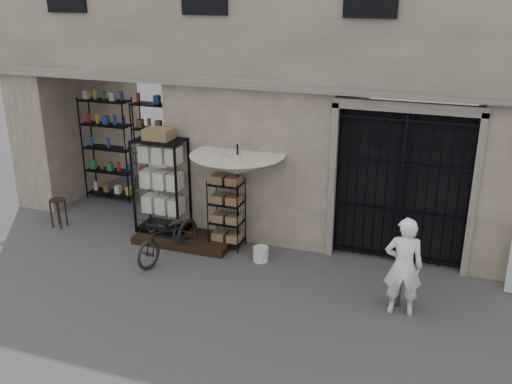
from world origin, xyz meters
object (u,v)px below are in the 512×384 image
at_px(shopkeeper, 399,312).
at_px(white_bucket, 261,254).
at_px(display_cabinet, 162,190).
at_px(wooden_stool, 59,212).
at_px(wire_rack, 227,214).
at_px(steel_bollard, 397,282).
at_px(market_umbrella, 238,159).
at_px(bicycle, 170,257).

bearing_deg(shopkeeper, white_bucket, -27.73).
bearing_deg(white_bucket, display_cabinet, 170.65).
distance_m(white_bucket, wooden_stool, 4.67).
height_order(wooden_stool, shopkeeper, wooden_stool).
bearing_deg(wire_rack, shopkeeper, -27.73).
xyz_separation_m(wire_rack, steel_bollard, (3.46, -1.13, -0.27)).
bearing_deg(steel_bollard, white_bucket, 163.81).
relative_size(display_cabinet, shopkeeper, 1.28).
bearing_deg(market_umbrella, shopkeeper, -21.91).
xyz_separation_m(steel_bollard, shopkeeper, (0.09, -0.20, -0.43)).
distance_m(wire_rack, steel_bollard, 3.65).
xyz_separation_m(display_cabinet, white_bucket, (2.28, -0.38, -0.89)).
bearing_deg(steel_bollard, bicycle, 175.93).
bearing_deg(bicycle, market_umbrella, 48.79).
bearing_deg(steel_bollard, wooden_stool, 173.56).
height_order(white_bucket, steel_bollard, steel_bollard).
xyz_separation_m(wooden_stool, steel_bollard, (7.29, -0.82, 0.09)).
bearing_deg(steel_bollard, shopkeeper, -66.39).
distance_m(wooden_stool, steel_bollard, 7.33).
height_order(bicycle, steel_bollard, bicycle).
bearing_deg(shopkeeper, wooden_stool, -16.12).
bearing_deg(white_bucket, bicycle, -165.18).
relative_size(wire_rack, white_bucket, 4.88).
xyz_separation_m(wire_rack, market_umbrella, (0.24, 0.01, 1.17)).
height_order(wire_rack, shopkeeper, wire_rack).
relative_size(wire_rack, wooden_stool, 2.23).
xyz_separation_m(market_umbrella, white_bucket, (0.60, -0.37, -1.72)).
bearing_deg(steel_bollard, wire_rack, 161.96).
bearing_deg(wooden_stool, bicycle, -9.86).
bearing_deg(display_cabinet, bicycle, -38.57).
distance_m(steel_bollard, shopkeeper, 0.48).
relative_size(market_umbrella, steel_bollard, 3.04).
height_order(display_cabinet, white_bucket, display_cabinet).
height_order(steel_bollard, shopkeeper, steel_bollard).
distance_m(bicycle, wooden_stool, 3.02).
bearing_deg(shopkeeper, bicycle, -14.78).
distance_m(display_cabinet, white_bucket, 2.47).
relative_size(wire_rack, market_umbrella, 0.55).
distance_m(display_cabinet, market_umbrella, 1.87).
distance_m(display_cabinet, bicycle, 1.44).
bearing_deg(shopkeeper, market_umbrella, -30.17).
height_order(bicycle, shopkeeper, bicycle).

